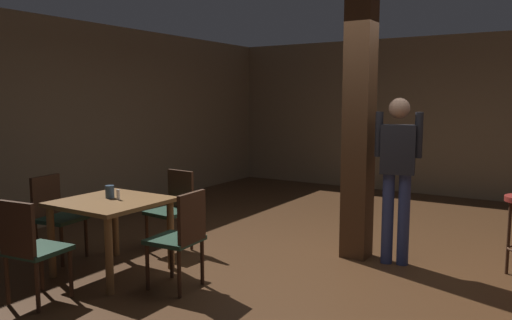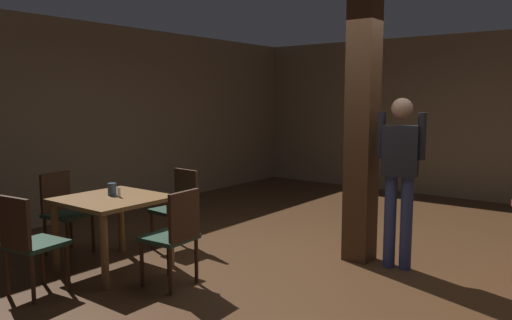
% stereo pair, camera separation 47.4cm
% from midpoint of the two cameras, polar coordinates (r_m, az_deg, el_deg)
% --- Properties ---
extents(ground_plane, '(10.80, 10.80, 0.00)m').
position_cam_midpoint_polar(ground_plane, '(5.30, 6.73, -11.89)').
color(ground_plane, '#422816').
extents(wall_back, '(8.00, 0.10, 2.80)m').
position_cam_midpoint_polar(wall_back, '(9.29, 18.86, 4.74)').
color(wall_back, '#756047').
rests_on(wall_back, ground_plane).
extents(wall_left, '(0.10, 9.00, 2.80)m').
position_cam_midpoint_polar(wall_left, '(7.63, -21.48, 4.20)').
color(wall_left, '#756047').
rests_on(wall_left, ground_plane).
extents(pillar, '(0.28, 0.28, 2.80)m').
position_cam_midpoint_polar(pillar, '(5.35, 9.22, 3.59)').
color(pillar, '#422816').
rests_on(pillar, ground_plane).
extents(dining_table, '(0.94, 0.94, 0.73)m').
position_cam_midpoint_polar(dining_table, '(5.15, -18.76, -5.69)').
color(dining_table, brown).
rests_on(dining_table, ground_plane).
extents(chair_west, '(0.48, 0.48, 0.89)m').
position_cam_midpoint_polar(chair_west, '(5.82, -24.22, -5.56)').
color(chair_west, '#1E3828').
rests_on(chair_west, ground_plane).
extents(chair_east, '(0.45, 0.45, 0.89)m').
position_cam_midpoint_polar(chair_east, '(4.58, -11.50, -8.40)').
color(chair_east, '#1E3828').
rests_on(chair_east, ground_plane).
extents(chair_north, '(0.45, 0.45, 0.89)m').
position_cam_midpoint_polar(chair_north, '(5.77, -11.74, -5.19)').
color(chair_north, '#1E3828').
rests_on(chair_north, ground_plane).
extents(chair_south, '(0.47, 0.47, 0.89)m').
position_cam_midpoint_polar(chair_south, '(4.66, -27.15, -8.78)').
color(chair_south, '#1E3828').
rests_on(chair_south, ground_plane).
extents(napkin_cup, '(0.09, 0.09, 0.13)m').
position_cam_midpoint_polar(napkin_cup, '(5.21, -18.91, -3.47)').
color(napkin_cup, '#33475B').
rests_on(napkin_cup, dining_table).
extents(salt_shaker, '(0.03, 0.03, 0.10)m').
position_cam_midpoint_polar(salt_shaker, '(5.10, -18.08, -3.81)').
color(salt_shaker, silver).
rests_on(salt_shaker, dining_table).
extents(standing_person, '(0.47, 0.27, 1.72)m').
position_cam_midpoint_polar(standing_person, '(5.22, 13.38, -0.98)').
color(standing_person, black).
rests_on(standing_person, ground_plane).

